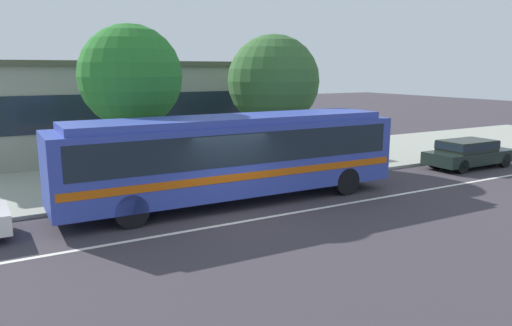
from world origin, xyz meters
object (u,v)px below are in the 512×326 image
pedestrian_walking_along_curb (243,157)px  pedestrian_waiting_near_sign (127,166)px  transit_bus (234,153)px  street_tree_mid_block (274,81)px  street_tree_near_stop (131,77)px  sedan_far_ahead (469,152)px

pedestrian_walking_along_curb → pedestrian_waiting_near_sign: bearing=175.6°
transit_bus → street_tree_mid_block: 6.93m
pedestrian_waiting_near_sign → street_tree_near_stop: 3.23m
street_tree_near_stop → street_tree_mid_block: size_ratio=1.01×
pedestrian_waiting_near_sign → street_tree_near_stop: bearing=53.2°
transit_bus → pedestrian_waiting_near_sign: size_ratio=7.25×
sedan_far_ahead → street_tree_mid_block: bearing=147.8°
transit_bus → street_tree_mid_block: size_ratio=2.00×
pedestrian_walking_along_curb → street_tree_near_stop: (-4.09, 0.95, 3.16)m
pedestrian_waiting_near_sign → street_tree_mid_block: 8.19m
street_tree_near_stop → sedan_far_ahead: bearing=-13.1°
sedan_far_ahead → street_tree_near_stop: bearing=166.9°
street_tree_mid_block → street_tree_near_stop: bearing=-168.6°
sedan_far_ahead → pedestrian_walking_along_curb: bearing=166.8°
sedan_far_ahead → pedestrian_walking_along_curb: size_ratio=2.76×
sedan_far_ahead → street_tree_near_stop: street_tree_near_stop is taller
transit_bus → pedestrian_walking_along_curb: transit_bus is taller
transit_bus → street_tree_near_stop: 4.85m
transit_bus → sedan_far_ahead: size_ratio=2.67×
transit_bus → street_tree_mid_block: street_tree_mid_block is taller
pedestrian_waiting_near_sign → street_tree_mid_block: size_ratio=0.28×
pedestrian_walking_along_curb → transit_bus: bearing=-124.3°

